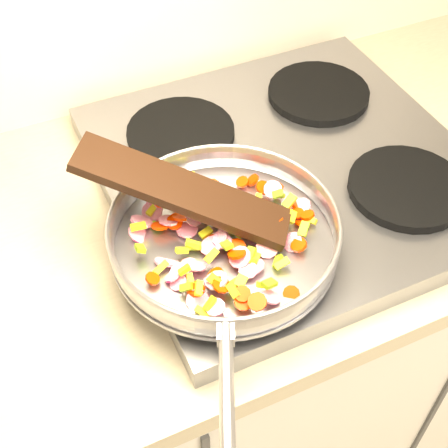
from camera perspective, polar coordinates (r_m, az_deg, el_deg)
name	(u,v)px	position (r m, az deg, el deg)	size (l,w,h in m)	color
cooktop	(288,171)	(1.08, 5.84, 4.83)	(0.60, 0.60, 0.04)	#939399
grate_fl	(251,243)	(0.93, 2.52, -1.71)	(0.19, 0.19, 0.02)	black
grate_fr	(407,188)	(1.05, 16.40, 3.22)	(0.19, 0.19, 0.02)	black
grate_bl	(181,133)	(1.11, -3.98, 8.33)	(0.19, 0.19, 0.02)	black
grate_br	(319,93)	(1.21, 8.64, 11.76)	(0.19, 0.19, 0.02)	black
saute_pan	(224,233)	(0.89, 0.00, -0.81)	(0.37, 0.51, 0.05)	#9E9EA5
vegetable_heap	(221,237)	(0.90, -0.26, -1.23)	(0.28, 0.29, 0.05)	#EB2F00
wooden_spatula	(183,191)	(0.89, -3.75, 3.00)	(0.32, 0.07, 0.01)	black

